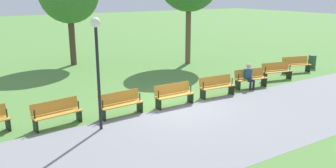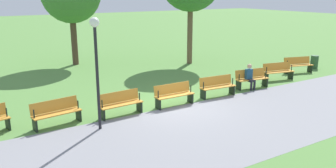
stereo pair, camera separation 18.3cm
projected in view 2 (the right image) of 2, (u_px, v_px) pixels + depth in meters
ground_plane at (175, 106)px, 14.08m from camera, size 120.00×120.00×0.00m
path_paving at (216, 127)px, 11.87m from camera, size 32.83×5.19×0.01m
bench_0 at (298, 65)px, 19.65m from camera, size 1.74×0.90×0.89m
bench_1 at (278, 71)px, 18.07m from camera, size 1.74×0.80×0.89m
bench_2 at (251, 78)px, 16.60m from camera, size 1.72×0.69×0.89m
bench_3 at (217, 86)px, 15.24m from camera, size 1.70×0.58×0.89m
bench_4 at (174, 94)px, 14.01m from camera, size 1.68×0.47×0.89m
bench_5 at (120, 103)px, 12.91m from camera, size 1.70×0.58×0.89m
bench_6 at (56, 112)px, 11.94m from camera, size 1.72×0.69×0.89m
person_seated at (250, 76)px, 16.35m from camera, size 0.37×0.55×1.20m
lamp_post at (96, 52)px, 11.06m from camera, size 0.32×0.32×3.74m
trash_bin at (314, 62)px, 20.76m from camera, size 0.45×0.45×0.79m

